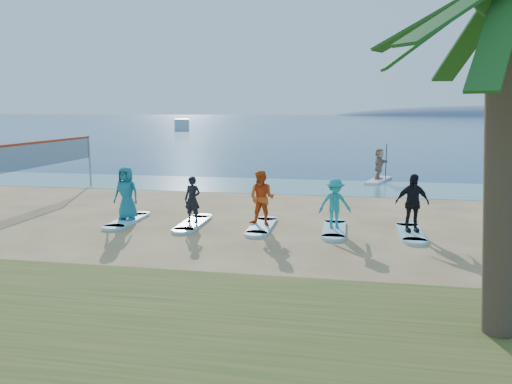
% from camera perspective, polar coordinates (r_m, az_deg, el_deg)
% --- Properties ---
extents(ground, '(600.00, 600.00, 0.00)m').
position_cam_1_polar(ground, '(14.67, -0.42, -5.54)').
color(ground, tan).
rests_on(ground, ground).
extents(shallow_water, '(600.00, 600.00, 0.00)m').
position_cam_1_polar(shallow_water, '(24.85, 4.19, 0.67)').
color(shallow_water, teal).
rests_on(shallow_water, ground).
extents(ocean, '(600.00, 600.00, 0.00)m').
position_cam_1_polar(ocean, '(173.98, 9.75, 8.09)').
color(ocean, navy).
rests_on(ocean, ground).
extents(island_ridge, '(220.00, 56.00, 18.00)m').
position_cam_1_polar(island_ridge, '(327.22, 27.19, 7.78)').
color(island_ridge, slate).
rests_on(island_ridge, ground).
extents(volleyball_net, '(0.12, 9.09, 2.50)m').
position_cam_1_polar(volleyball_net, '(22.50, -24.14, 3.81)').
color(volleyball_net, gray).
rests_on(volleyball_net, ground).
extents(paddleboard, '(1.61, 3.07, 0.12)m').
position_cam_1_polar(paddleboard, '(27.27, 13.82, 1.32)').
color(paddleboard, silver).
rests_on(paddleboard, ground).
extents(paddleboarder, '(1.02, 1.58, 1.63)m').
position_cam_1_polar(paddleboarder, '(27.17, 13.89, 3.14)').
color(paddleboarder, tan).
rests_on(paddleboarder, paddleboard).
extents(boat_offshore_a, '(4.56, 7.70, 2.00)m').
position_cam_1_polar(boat_offshore_a, '(93.39, -8.43, 7.04)').
color(boat_offshore_a, silver).
rests_on(boat_offshore_a, ground).
extents(boat_offshore_b, '(3.99, 7.15, 1.49)m').
position_cam_1_polar(boat_offshore_b, '(128.37, 25.74, 6.85)').
color(boat_offshore_b, silver).
rests_on(boat_offshore_b, ground).
extents(surfboard_0, '(0.70, 2.20, 0.09)m').
position_cam_1_polar(surfboard_0, '(17.58, -14.46, -3.17)').
color(surfboard_0, '#93D8E4').
rests_on(surfboard_0, ground).
extents(student_0, '(0.93, 0.65, 1.80)m').
position_cam_1_polar(student_0, '(17.40, -14.59, -0.14)').
color(student_0, '#1A6F7F').
rests_on(student_0, surfboard_0).
extents(surfboard_1, '(0.70, 2.20, 0.09)m').
position_cam_1_polar(surfboard_1, '(16.74, -7.22, -3.57)').
color(surfboard_1, '#93D8E4').
rests_on(surfboard_1, ground).
extents(student_1, '(0.61, 0.45, 1.52)m').
position_cam_1_polar(student_1, '(16.58, -7.27, -0.85)').
color(student_1, black).
rests_on(student_1, surfboard_1).
extents(surfboard_2, '(0.70, 2.20, 0.09)m').
position_cam_1_polar(surfboard_2, '(16.20, 0.66, -3.94)').
color(surfboard_2, '#93D8E4').
rests_on(surfboard_2, ground).
extents(student_2, '(0.98, 0.84, 1.77)m').
position_cam_1_polar(student_2, '(16.01, 0.67, -0.70)').
color(student_2, '#D04E15').
rests_on(student_2, surfboard_2).
extents(surfboard_3, '(0.70, 2.20, 0.09)m').
position_cam_1_polar(surfboard_3, '(15.98, 8.93, -4.24)').
color(surfboard_3, '#93D8E4').
rests_on(surfboard_3, ground).
extents(student_3, '(1.14, 0.83, 1.58)m').
position_cam_1_polar(student_3, '(15.80, 9.01, -1.30)').
color(student_3, teal).
rests_on(student_3, surfboard_3).
extents(surfboard_4, '(0.70, 2.20, 0.09)m').
position_cam_1_polar(surfboard_4, '(16.09, 17.26, -4.46)').
color(surfboard_4, '#93D8E4').
rests_on(surfboard_4, ground).
extents(student_4, '(1.11, 0.66, 1.78)m').
position_cam_1_polar(student_4, '(15.90, 17.42, -1.19)').
color(student_4, black).
rests_on(student_4, surfboard_4).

